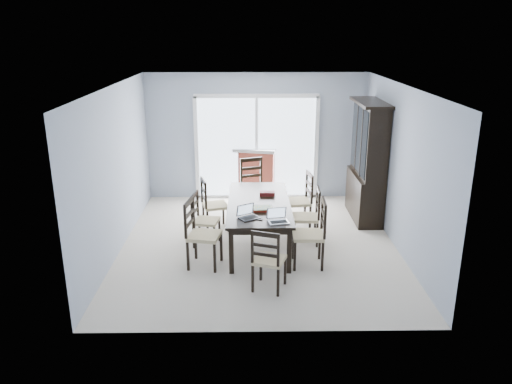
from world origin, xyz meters
The scene contains 24 objects.
floor centered at (0.00, 0.00, 0.00)m, with size 5.00×5.00×0.00m, color beige.
ceiling centered at (0.00, 0.00, 2.60)m, with size 5.00×5.00×0.00m, color white.
back_wall centered at (0.00, 2.50, 1.30)m, with size 4.50×0.02×2.60m, color #919CAE.
wall_left centered at (-2.25, 0.00, 1.30)m, with size 0.02×5.00×2.60m, color #919CAE.
wall_right centered at (2.25, 0.00, 1.30)m, with size 0.02×5.00×2.60m, color #919CAE.
balcony centered at (0.00, 3.50, -0.05)m, with size 4.50×2.00×0.10m, color gray.
railing centered at (0.00, 4.50, 0.55)m, with size 4.50×0.06×1.10m, color #99999E.
dining_table centered at (0.00, 0.00, 0.67)m, with size 1.00×2.20×0.75m.
china_hutch centered at (2.02, 1.25, 1.07)m, with size 0.50×1.38×2.20m.
sliding_door centered at (0.00, 2.48, 1.09)m, with size 2.52×0.05×2.18m.
chair_left_near centered at (-0.93, -0.72, 0.63)m, with size 0.54×0.53×1.20m.
chair_left_mid centered at (-0.95, 0.04, 0.54)m, with size 0.46×0.45×1.03m.
chair_left_far centered at (-0.85, 0.68, 0.58)m, with size 0.52×0.51×1.09m.
chair_right_near centered at (0.82, -0.75, 0.63)m, with size 0.48×0.46×1.20m.
chair_right_mid centered at (0.86, 0.08, 0.58)m, with size 0.44×0.43×1.10m.
chair_right_far centered at (0.80, 0.80, 0.62)m, with size 0.50×0.49×1.17m.
chair_end_near centered at (0.08, -1.54, 0.56)m, with size 0.51×0.51×1.05m.
chair_end_far centered at (-0.08, 1.67, 0.63)m, with size 0.57×0.58×1.20m.
laptop_dark centered at (-0.16, -0.72, 0.80)m, with size 0.35×0.32×0.20m.
laptop_silver centered at (0.27, -0.89, 0.80)m, with size 0.33×0.26×0.20m.
book_stack centered at (0.04, -0.37, 0.77)m, with size 0.31×0.26×0.05m.
cell_phone centered at (-0.01, -0.78, 0.76)m, with size 0.10×0.05×0.01m, color black.
game_box centered at (0.15, 0.35, 0.78)m, with size 0.25×0.13×0.06m, color #490E11.
hot_tub centered at (-0.42, 3.38, 0.53)m, with size 2.38×2.21×1.05m.
Camera 1 is at (-0.16, -7.60, 3.42)m, focal length 35.00 mm.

